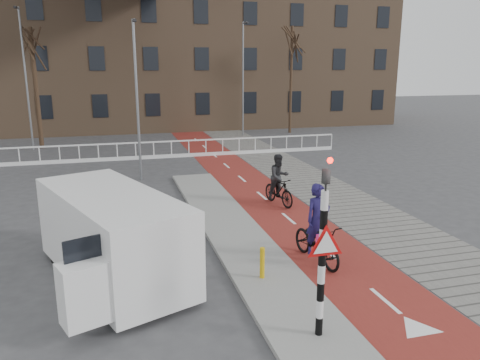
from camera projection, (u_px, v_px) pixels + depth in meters
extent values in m
plane|color=#38383A|center=(306.00, 289.00, 11.11)|extent=(120.00, 120.00, 0.00)
cube|color=maroon|center=(248.00, 184.00, 20.85)|extent=(2.50, 60.00, 0.01)
cube|color=slate|center=(306.00, 180.00, 21.57)|extent=(3.00, 60.00, 0.01)
cube|color=gray|center=(235.00, 233.00, 14.65)|extent=(1.80, 16.00, 0.12)
cylinder|color=black|center=(322.00, 265.00, 8.70)|extent=(0.14, 0.14, 2.88)
imported|color=black|center=(326.00, 169.00, 8.26)|extent=(0.13, 0.16, 0.80)
cylinder|color=#FF0C05|center=(330.00, 160.00, 8.09)|extent=(0.11, 0.02, 0.11)
cylinder|color=#CC9F0B|center=(262.00, 263.00, 11.35)|extent=(0.12, 0.12, 0.78)
imported|color=black|center=(317.00, 242.00, 12.52)|extent=(1.03, 2.19, 1.11)
imported|color=#1A1444|center=(318.00, 219.00, 12.37)|extent=(0.76, 0.56, 1.92)
cube|color=#F22279|center=(323.00, 242.00, 11.94)|extent=(0.35, 0.25, 0.39)
imported|color=black|center=(279.00, 191.00, 17.63)|extent=(0.95, 1.89, 1.09)
imported|color=black|center=(279.00, 177.00, 17.50)|extent=(0.97, 0.84, 1.71)
cube|color=white|center=(112.00, 234.00, 11.37)|extent=(3.81, 5.55, 2.06)
cube|color=#1C8139|center=(67.00, 242.00, 11.12)|extent=(1.23, 3.07, 0.55)
cube|color=#1C8139|center=(156.00, 234.00, 11.66)|extent=(1.23, 3.07, 0.55)
cube|color=black|center=(112.00, 253.00, 9.19)|extent=(1.74, 0.73, 0.90)
cylinder|color=black|center=(107.00, 304.00, 9.70)|extent=(0.51, 0.77, 0.72)
cylinder|color=black|center=(181.00, 281.00, 10.72)|extent=(0.51, 0.77, 0.72)
cylinder|color=black|center=(57.00, 252.00, 12.41)|extent=(0.51, 0.77, 0.72)
cylinder|color=black|center=(120.00, 237.00, 13.44)|extent=(0.51, 0.77, 0.72)
cube|color=silver|center=(98.00, 144.00, 25.49)|extent=(28.00, 0.08, 0.08)
cube|color=silver|center=(99.00, 160.00, 25.70)|extent=(28.00, 0.10, 0.20)
cube|color=#7F6047|center=(122.00, 54.00, 38.83)|extent=(46.00, 10.00, 12.00)
cylinder|color=black|center=(36.00, 89.00, 28.98)|extent=(0.28, 0.28, 7.38)
cylinder|color=black|center=(291.00, 81.00, 35.65)|extent=(0.21, 0.21, 7.98)
cylinder|color=slate|center=(137.00, 102.00, 20.82)|extent=(0.12, 0.12, 7.08)
cylinder|color=slate|center=(26.00, 81.00, 28.21)|extent=(0.12, 0.12, 8.46)
cylinder|color=slate|center=(243.00, 80.00, 34.26)|extent=(0.12, 0.12, 8.14)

